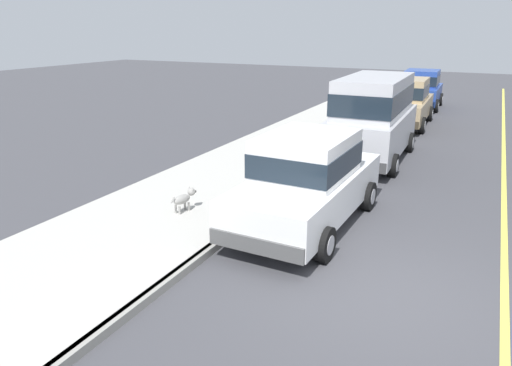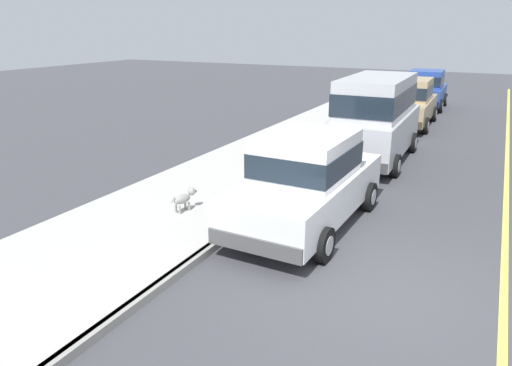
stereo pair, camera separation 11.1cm
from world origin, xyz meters
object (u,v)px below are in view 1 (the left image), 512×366
(car_white_sedan, at_px, (307,179))
(car_tan_sedan, at_px, (405,101))
(car_blue_hatchback, at_px, (421,88))
(car_silver_van, at_px, (373,115))
(dog_grey, at_px, (184,198))

(car_white_sedan, height_order, car_tan_sedan, same)
(car_white_sedan, bearing_deg, car_blue_hatchback, 90.33)
(car_silver_van, bearing_deg, car_tan_sedan, 90.47)
(car_tan_sedan, relative_size, dog_grey, 6.19)
(car_tan_sedan, distance_m, car_blue_hatchback, 4.83)
(car_white_sedan, bearing_deg, dog_grey, -162.58)
(car_white_sedan, distance_m, dog_grey, 2.66)
(car_silver_van, height_order, car_blue_hatchback, car_silver_van)
(car_silver_van, xyz_separation_m, car_tan_sedan, (-0.05, 5.90, -0.41))
(car_blue_hatchback, bearing_deg, car_white_sedan, -89.67)
(car_white_sedan, bearing_deg, car_tan_sedan, 90.31)
(car_silver_van, bearing_deg, car_white_sedan, -89.86)
(car_white_sedan, xyz_separation_m, car_blue_hatchback, (-0.09, 16.36, -0.01))
(dog_grey, bearing_deg, car_blue_hatchback, 82.07)
(car_tan_sedan, bearing_deg, car_blue_hatchback, 90.39)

